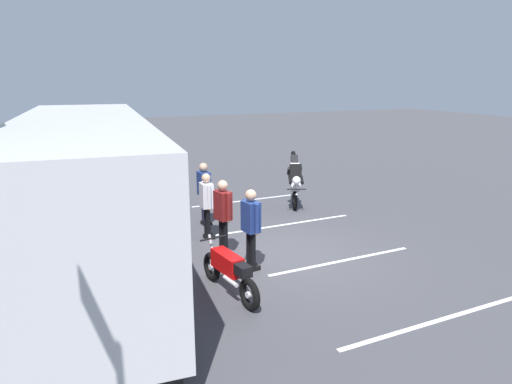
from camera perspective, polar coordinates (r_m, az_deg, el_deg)
ground_plane at (r=10.77m, az=3.09°, el=-7.88°), size 80.00×80.00×0.00m
tour_bus at (r=10.21m, az=-20.62°, el=-0.31°), size 10.27×3.22×3.25m
spectator_far_left at (r=9.57m, az=-0.64°, el=-3.89°), size 0.58×0.36×1.79m
spectator_left at (r=10.38m, az=-4.18°, el=-2.42°), size 0.58×0.38×1.81m
spectator_centre at (r=11.53m, az=-6.24°, el=-1.07°), size 0.57×0.31×1.72m
spectator_right at (r=12.65m, az=-6.57°, el=0.48°), size 0.58×0.34×1.78m
parked_motorcycle_silver at (r=8.73m, az=-3.36°, el=-9.91°), size 2.04×0.63×0.99m
stunt_motorcycle at (r=14.25m, az=4.92°, el=2.00°), size 1.81×1.03×1.85m
bay_line_a at (r=8.62m, az=21.81°, el=-14.86°), size 0.23×4.07×0.01m
bay_line_b at (r=10.58m, az=10.79°, el=-8.52°), size 0.22×3.76×0.01m
bay_line_c at (r=12.88m, az=3.68°, el=-4.11°), size 0.24×4.20×0.01m
bay_line_d at (r=15.37m, az=-1.16°, el=-1.05°), size 0.23×3.90×0.01m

